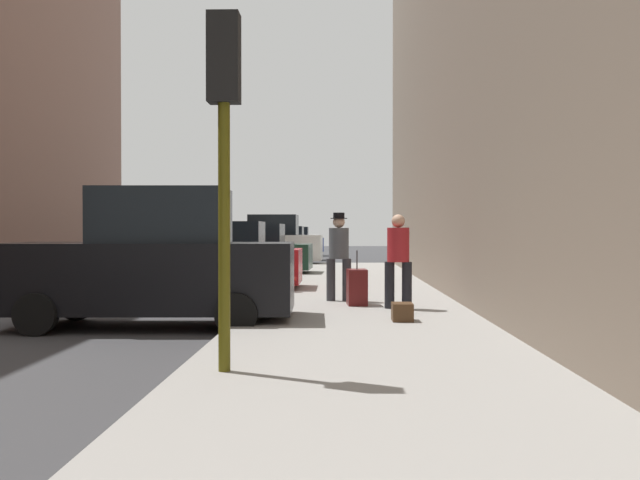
% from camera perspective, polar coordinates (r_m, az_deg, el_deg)
% --- Properties ---
extents(sidewalk, '(4.00, 40.00, 0.15)m').
position_cam_1_polar(sidewalk, '(11.42, 3.27, -6.75)').
color(sidewalk, gray).
rests_on(sidewalk, ground_plane).
extents(parked_black_suv, '(4.65, 2.17, 2.25)m').
position_cam_1_polar(parked_black_suv, '(11.84, -13.20, -1.85)').
color(parked_black_suv, black).
rests_on(parked_black_suv, ground_plane).
extents(parked_red_hatchback, '(4.20, 2.07, 1.79)m').
position_cam_1_polar(parked_red_hatchback, '(17.86, -8.17, -1.55)').
color(parked_red_hatchback, '#B2191E').
rests_on(parked_red_hatchback, ground_plane).
extents(parked_dark_green_sedan, '(4.26, 2.18, 1.79)m').
position_cam_1_polar(parked_dark_green_sedan, '(24.15, -5.62, -0.94)').
color(parked_dark_green_sedan, '#193828').
rests_on(parked_dark_green_sedan, ground_plane).
extents(parked_white_van, '(4.64, 2.14, 2.25)m').
position_cam_1_polar(parked_white_van, '(31.05, -4.02, -0.22)').
color(parked_white_van, silver).
rests_on(parked_white_van, ground_plane).
extents(parked_gray_coupe, '(4.23, 2.12, 1.79)m').
position_cam_1_polar(parked_gray_coupe, '(37.63, -3.04, -0.32)').
color(parked_gray_coupe, slate).
rests_on(parked_gray_coupe, ground_plane).
extents(parked_blue_sedan, '(4.21, 2.07, 1.79)m').
position_cam_1_polar(parked_blue_sedan, '(43.92, -2.38, -0.17)').
color(parked_blue_sedan, navy).
rests_on(parked_blue_sedan, ground_plane).
extents(fire_hydrant, '(0.42, 0.22, 0.70)m').
position_cam_1_polar(fire_hydrant, '(16.47, -2.66, -2.96)').
color(fire_hydrant, red).
rests_on(fire_hydrant, sidewalk).
extents(traffic_light, '(0.32, 0.32, 3.60)m').
position_cam_1_polar(traffic_light, '(7.33, -7.68, 10.10)').
color(traffic_light, '#514C0F').
rests_on(traffic_light, sidewalk).
extents(pedestrian_with_beanie, '(0.51, 0.42, 1.78)m').
position_cam_1_polar(pedestrian_with_beanie, '(14.34, 1.52, -0.96)').
color(pedestrian_with_beanie, '#333338').
rests_on(pedestrian_with_beanie, sidewalk).
extents(pedestrian_in_red_jacket, '(0.53, 0.50, 1.71)m').
position_cam_1_polar(pedestrian_in_red_jacket, '(12.97, 6.28, -1.29)').
color(pedestrian_in_red_jacket, black).
rests_on(pedestrian_in_red_jacket, sidewalk).
extents(rolling_suitcase, '(0.40, 0.59, 1.04)m').
position_cam_1_polar(rolling_suitcase, '(13.58, 2.97, -3.78)').
color(rolling_suitcase, '#591414').
rests_on(rolling_suitcase, sidewalk).
extents(duffel_bag, '(0.32, 0.44, 0.28)m').
position_cam_1_polar(duffel_bag, '(11.30, 6.60, -5.74)').
color(duffel_bag, '#472D19').
rests_on(duffel_bag, sidewalk).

